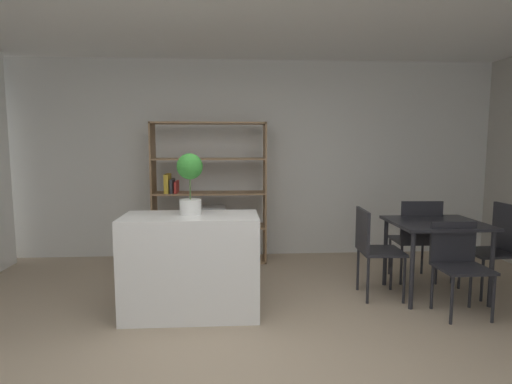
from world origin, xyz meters
The scene contains 10 objects.
ground_plane centered at (0.00, 0.00, 0.00)m, with size 10.08×10.08×0.00m, color tan.
back_partition centered at (0.00, 3.03, 1.35)m, with size 7.32×0.06×2.71m, color silver.
kitchen_island centered at (-0.46, 0.95, 0.46)m, with size 1.23×0.60×0.93m, color white.
potted_plant_on_island centered at (-0.46, 1.00, 1.26)m, with size 0.24×0.24×0.56m.
open_bookshelf centered at (-0.40, 2.67, 0.85)m, with size 1.48×0.37×1.85m.
dining_table centered at (2.01, 1.26, 0.68)m, with size 0.90×0.80×0.78m.
dining_chair_near centered at (2.01, 0.83, 0.51)m, with size 0.45×0.41×0.84m.
dining_chair_far centered at (2.01, 1.68, 0.56)m, with size 0.47×0.46×0.95m.
dining_chair_island_side centered at (1.35, 1.27, 0.55)m, with size 0.44×0.46×0.91m.
dining_chair_window_side centered at (2.69, 1.27, 0.55)m, with size 0.46×0.46×0.95m.
Camera 1 is at (-0.09, -2.80, 1.57)m, focal length 29.13 mm.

